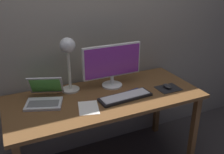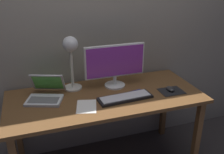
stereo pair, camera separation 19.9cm
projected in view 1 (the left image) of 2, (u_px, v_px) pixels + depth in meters
name	position (u px, v px, depth m)	size (l,w,h in m)	color
back_wall	(86.00, 19.00, 2.21)	(4.80, 0.06, 2.60)	gray
desk	(105.00, 104.00, 2.13)	(1.60, 0.70, 0.74)	brown
monitor	(112.00, 63.00, 2.19)	(0.53, 0.18, 0.38)	silver
keyboard_main	(125.00, 97.00, 2.05)	(0.45, 0.17, 0.03)	black
laptop	(45.00, 95.00, 1.99)	(0.35, 0.36, 0.19)	silver
desk_lamp	(68.00, 53.00, 2.06)	(0.15, 0.15, 0.46)	beige
mousepad	(168.00, 88.00, 2.22)	(0.20, 0.16, 0.00)	black
mouse	(167.00, 86.00, 2.22)	(0.06, 0.10, 0.03)	#28282B
paper_sheet_near_mouse	(89.00, 108.00, 1.91)	(0.15, 0.21, 0.00)	white
pen	(132.00, 90.00, 2.18)	(0.01, 0.01, 0.14)	#2633A5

